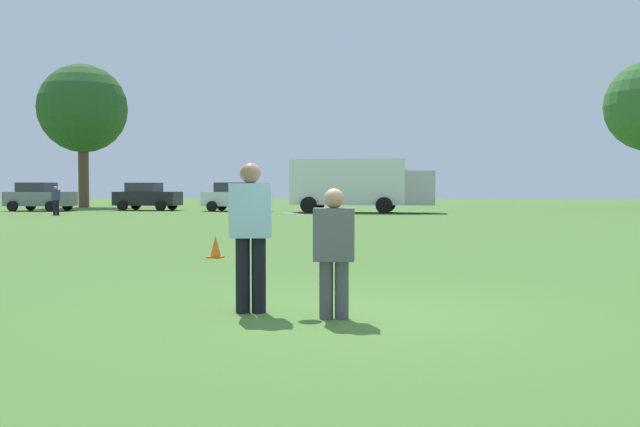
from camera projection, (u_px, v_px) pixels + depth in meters
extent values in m
plane|color=#47702D|center=(357.00, 315.00, 8.39)|extent=(167.10, 167.10, 0.00)
cylinder|color=black|center=(243.00, 275.00, 8.55)|extent=(0.17, 0.17, 0.92)
cylinder|color=black|center=(259.00, 275.00, 8.56)|extent=(0.17, 0.17, 0.92)
cube|color=#9EC6E5|center=(251.00, 210.00, 8.52)|extent=(0.55, 0.37, 0.66)
sphere|color=#8C664C|center=(250.00, 173.00, 8.51)|extent=(0.25, 0.25, 0.25)
cylinder|color=#4C4C51|center=(342.00, 290.00, 8.15)|extent=(0.16, 0.16, 0.68)
cylinder|color=#4C4C51|center=(326.00, 290.00, 8.17)|extent=(0.16, 0.16, 0.68)
cube|color=#595960|center=(334.00, 234.00, 8.13)|extent=(0.49, 0.30, 0.61)
sphere|color=tan|center=(334.00, 198.00, 8.12)|extent=(0.24, 0.24, 0.24)
cylinder|color=white|center=(292.00, 214.00, 8.60)|extent=(0.27, 0.27, 0.05)
cube|color=#D8590C|center=(216.00, 257.00, 15.25)|extent=(0.32, 0.32, 0.03)
cone|color=orange|center=(216.00, 246.00, 15.24)|extent=(0.24, 0.24, 0.45)
cube|color=slate|center=(40.00, 199.00, 44.77)|extent=(4.26, 1.95, 0.90)
cube|color=#2D333D|center=(36.00, 188.00, 44.79)|extent=(2.06, 1.71, 0.64)
cylinder|color=black|center=(67.00, 206.00, 45.55)|extent=(0.67, 0.24, 0.66)
cylinder|color=black|center=(50.00, 206.00, 43.58)|extent=(0.67, 0.24, 0.66)
cylinder|color=black|center=(31.00, 205.00, 46.00)|extent=(0.67, 0.24, 0.66)
cylinder|color=black|center=(12.00, 206.00, 44.03)|extent=(0.67, 0.24, 0.66)
cube|color=black|center=(148.00, 199.00, 46.09)|extent=(4.26, 1.95, 0.90)
cube|color=#2D333D|center=(144.00, 188.00, 46.10)|extent=(2.06, 1.71, 0.64)
cylinder|color=black|center=(172.00, 205.00, 46.86)|extent=(0.67, 0.24, 0.66)
cylinder|color=black|center=(161.00, 206.00, 44.90)|extent=(0.67, 0.24, 0.66)
cylinder|color=black|center=(136.00, 205.00, 47.31)|extent=(0.67, 0.24, 0.66)
cylinder|color=black|center=(122.00, 206.00, 45.34)|extent=(0.67, 0.24, 0.66)
cube|color=silver|center=(237.00, 199.00, 44.40)|extent=(4.26, 1.95, 0.90)
cube|color=#2D333D|center=(233.00, 188.00, 44.41)|extent=(2.06, 1.71, 0.64)
cylinder|color=black|center=(261.00, 206.00, 45.17)|extent=(0.67, 0.24, 0.66)
cylinder|color=black|center=(252.00, 207.00, 43.21)|extent=(0.67, 0.24, 0.66)
cylinder|color=black|center=(222.00, 206.00, 45.62)|extent=(0.67, 0.24, 0.66)
cylinder|color=black|center=(212.00, 206.00, 43.65)|extent=(0.67, 0.24, 0.66)
cube|color=white|center=(349.00, 182.00, 41.98)|extent=(6.88, 2.74, 2.70)
cube|color=#B2B2B7|center=(420.00, 188.00, 41.27)|extent=(1.88, 2.36, 2.00)
cylinder|color=black|center=(388.00, 204.00, 43.00)|extent=(0.97, 0.31, 0.96)
cylinder|color=black|center=(384.00, 205.00, 40.30)|extent=(0.97, 0.31, 0.96)
cylinder|color=black|center=(317.00, 204.00, 43.75)|extent=(0.97, 0.31, 0.96)
cylinder|color=black|center=(309.00, 205.00, 41.06)|extent=(0.97, 0.31, 0.96)
cylinder|color=black|center=(54.00, 208.00, 38.22)|extent=(0.15, 0.15, 0.81)
cylinder|color=black|center=(58.00, 208.00, 38.31)|extent=(0.15, 0.15, 0.81)
cube|color=navy|center=(56.00, 195.00, 38.24)|extent=(0.50, 0.47, 0.57)
sphere|color=tan|center=(56.00, 188.00, 38.23)|extent=(0.22, 0.22, 0.22)
cylinder|color=brown|center=(84.00, 177.00, 53.06)|extent=(0.77, 0.77, 4.65)
sphere|color=#285623|center=(83.00, 108.00, 52.87)|extent=(6.64, 6.64, 6.64)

